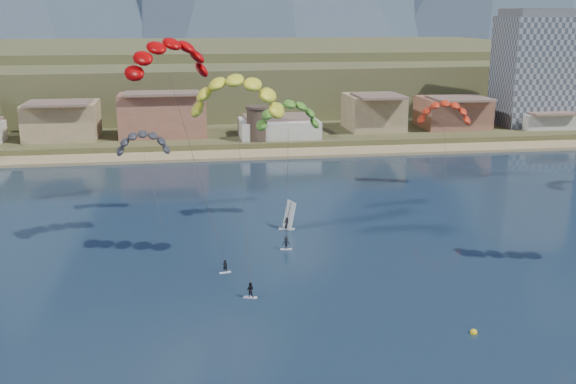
{
  "coord_description": "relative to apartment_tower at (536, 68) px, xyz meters",
  "views": [
    {
      "loc": [
        -12.96,
        -51.71,
        31.92
      ],
      "look_at": [
        0.0,
        32.0,
        10.0
      ],
      "focal_mm": 42.44,
      "sensor_mm": 36.0,
      "label": 1
    }
  ],
  "objects": [
    {
      "name": "beach",
      "position": [
        -85.0,
        -22.0,
        -17.57
      ],
      "size": [
        2200.0,
        12.0,
        0.9
      ],
      "color": "tan",
      "rests_on": "ground"
    },
    {
      "name": "land",
      "position": [
        -85.0,
        432.0,
        -17.82
      ],
      "size": [
        2200.0,
        900.0,
        4.0
      ],
      "color": "brown",
      "rests_on": "ground"
    },
    {
      "name": "foothills",
      "position": [
        -62.61,
        104.47,
        -8.74
      ],
      "size": [
        940.0,
        210.0,
        18.0
      ],
      "color": "brown",
      "rests_on": "ground"
    },
    {
      "name": "town",
      "position": [
        -125.0,
        -6.0,
        -9.82
      ],
      "size": [
        400.0,
        24.0,
        12.0
      ],
      "color": "beige",
      "rests_on": "ground"
    },
    {
      "name": "apartment_tower",
      "position": [
        0.0,
        0.0,
        0.0
      ],
      "size": [
        20.0,
        16.0,
        32.0
      ],
      "color": "gray",
      "rests_on": "ground"
    },
    {
      "name": "watchtower",
      "position": [
        -80.0,
        -14.0,
        -11.45
      ],
      "size": [
        5.82,
        5.82,
        8.6
      ],
      "color": "#47382D",
      "rests_on": "ground"
    },
    {
      "name": "kitesurfer_red",
      "position": [
        -99.57,
        -88.33,
        9.58
      ],
      "size": [
        13.39,
        14.53,
        30.6
      ],
      "color": "silver",
      "rests_on": "ground"
    },
    {
      "name": "kitesurfer_yellow",
      "position": [
        -91.32,
        -95.07,
        5.28
      ],
      "size": [
        13.17,
        15.38,
        26.51
      ],
      "color": "silver",
      "rests_on": "ground"
    },
    {
      "name": "kitesurfer_green",
      "position": [
        -82.06,
        -77.34,
        0.04
      ],
      "size": [
        10.66,
        15.47,
        21.83
      ],
      "color": "silver",
      "rests_on": "ground"
    },
    {
      "name": "distant_kite_dark",
      "position": [
        -104.59,
        -68.29,
        -5.16
      ],
      "size": [
        9.26,
        6.0,
        15.93
      ],
      "color": "#262626",
      "rests_on": "ground"
    },
    {
      "name": "distant_kite_orange",
      "position": [
        -49.26,
        -58.01,
        -2.66
      ],
      "size": [
        11.05,
        7.39,
        18.53
      ],
      "color": "#262626",
      "rests_on": "ground"
    },
    {
      "name": "windsurfer",
      "position": [
        -82.65,
        -80.56,
        -16.41
      ],
      "size": [
        2.58,
        2.85,
        4.42
      ],
      "color": "silver",
      "rests_on": "ground"
    },
    {
      "name": "buoy",
      "position": [
        -69.02,
        -118.79,
        -17.69
      ],
      "size": [
        0.76,
        0.76,
        0.76
      ],
      "color": "yellow",
      "rests_on": "ground"
    }
  ]
}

